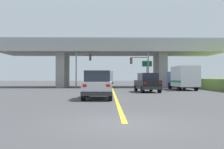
{
  "coord_description": "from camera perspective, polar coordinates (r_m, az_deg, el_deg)",
  "views": [
    {
      "loc": [
        -0.56,
        -8.03,
        1.53
      ],
      "look_at": [
        -0.04,
        25.67,
        1.98
      ],
      "focal_mm": 38.75,
      "sensor_mm": 36.0,
      "label": 1
    }
  ],
  "objects": [
    {
      "name": "suv_crossing",
      "position": [
        25.92,
        8.32,
        -1.9
      ],
      "size": [
        2.37,
        4.49,
        2.02
      ],
      "rotation": [
        0.0,
        0.0,
        0.09
      ],
      "color": "black",
      "rests_on": "ground"
    },
    {
      "name": "semi_truck_distant",
      "position": [
        62.84,
        -0.83,
        -0.64
      ],
      "size": [
        2.33,
        6.45,
        3.18
      ],
      "color": "red",
      "rests_on": "ground"
    },
    {
      "name": "ground",
      "position": [
        39.68,
        -0.08,
        -2.97
      ],
      "size": [
        160.0,
        160.0,
        0.0
      ],
      "primitive_type": "plane",
      "color": "#424244"
    },
    {
      "name": "traffic_signal_farside",
      "position": [
        36.11,
        -7.29,
        2.46
      ],
      "size": [
        2.34,
        0.36,
        5.56
      ],
      "color": "slate",
      "rests_on": "ground"
    },
    {
      "name": "sedan_oncoming",
      "position": [
        46.45,
        -1.67,
        -1.39
      ],
      "size": [
        1.9,
        4.58,
        2.02
      ],
      "color": "slate",
      "rests_on": "ground"
    },
    {
      "name": "traffic_signal_nearside",
      "position": [
        35.75,
        7.07,
        2.04
      ],
      "size": [
        2.76,
        0.36,
        5.15
      ],
      "color": "slate",
      "rests_on": "ground"
    },
    {
      "name": "highway_sign",
      "position": [
        38.39,
        8.26,
        1.71
      ],
      "size": [
        1.59,
        0.17,
        4.33
      ],
      "color": "#56595E",
      "rests_on": "ground"
    },
    {
      "name": "overpass_bridge",
      "position": [
        39.84,
        -0.08,
        4.91
      ],
      "size": [
        35.22,
        8.31,
        7.47
      ],
      "color": "#A8A59E",
      "rests_on": "ground"
    },
    {
      "name": "suv_lead",
      "position": [
        17.53,
        -3.36,
        -2.45
      ],
      "size": [
        2.04,
        4.46,
        2.02
      ],
      "color": "silver",
      "rests_on": "ground"
    },
    {
      "name": "lane_divider_stripe",
      "position": [
        22.32,
        0.55,
        -4.68
      ],
      "size": [
        0.2,
        28.45,
        0.01
      ],
      "primitive_type": "cube",
      "color": "yellow",
      "rests_on": "ground"
    },
    {
      "name": "box_truck",
      "position": [
        31.77,
        16.37,
        -0.68
      ],
      "size": [
        2.33,
        6.56,
        2.93
      ],
      "color": "navy",
      "rests_on": "ground"
    }
  ]
}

